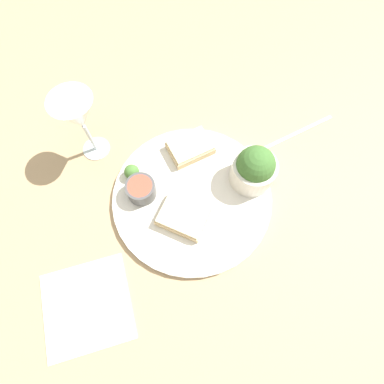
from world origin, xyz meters
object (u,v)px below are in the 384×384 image
(sauce_ramekin, at_px, (141,191))
(wine_glass, at_px, (78,116))
(salad_bowl, at_px, (254,169))
(cheese_toast_near, at_px, (183,216))
(cheese_toast_far, at_px, (190,147))
(fork, at_px, (298,132))
(napkin, at_px, (87,306))

(sauce_ramekin, xyz_separation_m, wine_glass, (0.12, -0.11, 0.09))
(salad_bowl, height_order, sauce_ramekin, salad_bowl)
(salad_bowl, bearing_deg, cheese_toast_near, 35.63)
(cheese_toast_near, height_order, cheese_toast_far, same)
(wine_glass, distance_m, fork, 0.49)
(cheese_toast_far, distance_m, napkin, 0.38)
(salad_bowl, height_order, wine_glass, wine_glass)
(fork, bearing_deg, salad_bowl, 48.38)
(sauce_ramekin, xyz_separation_m, napkin, (0.08, 0.22, -0.03))
(wine_glass, bearing_deg, sauce_ramekin, 137.21)
(sauce_ramekin, xyz_separation_m, fork, (-0.34, -0.18, -0.03))
(cheese_toast_near, bearing_deg, sauce_ramekin, -27.18)
(cheese_toast_far, xyz_separation_m, napkin, (0.17, 0.34, -0.02))
(salad_bowl, relative_size, napkin, 0.49)
(wine_glass, distance_m, napkin, 0.36)
(salad_bowl, xyz_separation_m, cheese_toast_near, (0.14, 0.10, -0.03))
(wine_glass, bearing_deg, fork, -171.31)
(fork, bearing_deg, sauce_ramekin, 28.12)
(salad_bowl, xyz_separation_m, cheese_toast_far, (0.13, -0.06, -0.03))
(cheese_toast_near, height_order, fork, cheese_toast_near)
(cheese_toast_near, height_order, napkin, cheese_toast_near)
(salad_bowl, xyz_separation_m, napkin, (0.30, 0.28, -0.06))
(salad_bowl, height_order, fork, salad_bowl)
(salad_bowl, bearing_deg, napkin, 42.11)
(sauce_ramekin, height_order, cheese_toast_near, sauce_ramekin)
(napkin, bearing_deg, salad_bowl, -137.89)
(fork, bearing_deg, cheese_toast_far, 15.74)
(wine_glass, relative_size, fork, 0.99)
(sauce_ramekin, relative_size, fork, 0.36)
(sauce_ramekin, relative_size, cheese_toast_near, 0.54)
(salad_bowl, distance_m, sauce_ramekin, 0.23)
(napkin, bearing_deg, sauce_ramekin, -109.22)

